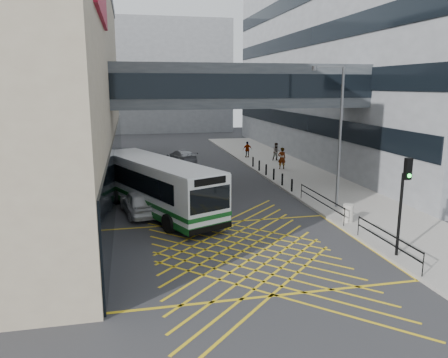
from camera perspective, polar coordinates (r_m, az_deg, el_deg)
ground at (r=20.56m, az=2.41°, el=-9.41°), size 120.00×120.00×0.00m
building_right at (r=51.44m, az=22.59°, el=13.95°), size 24.09×44.00×20.00m
building_far at (r=78.56m, az=-10.45°, el=12.97°), size 28.00×16.00×18.00m
skybridge at (r=31.50m, az=2.28°, el=12.03°), size 20.00×4.10×3.00m
pavement at (r=37.02m, az=10.04°, el=0.29°), size 6.00×54.00×0.16m
box_junction at (r=20.56m, az=2.41°, el=-9.40°), size 12.00×9.00×0.01m
bus at (r=26.53m, az=-8.90°, el=-0.70°), size 7.05×11.54×3.21m
car_white at (r=26.44m, az=-11.03°, el=-2.97°), size 2.84×5.08×1.52m
car_dark at (r=32.82m, az=-4.67°, el=0.09°), size 3.54×4.99×1.46m
car_silver at (r=43.60m, az=-5.55°, el=3.02°), size 3.06×4.85×1.40m
traffic_light at (r=20.22m, az=22.42°, el=-1.70°), size 0.33×0.52×4.41m
street_lamp at (r=27.22m, az=14.57°, el=6.39°), size 1.90×0.84×8.51m
litter_bin at (r=25.07m, az=15.90°, el=-4.31°), size 0.57×0.57×0.98m
kerb_railings at (r=24.02m, az=15.70°, el=-4.45°), size 0.05×12.54×1.00m
bollards at (r=35.97m, az=6.01°, el=0.93°), size 0.14×10.14×0.90m
pedestrian_a at (r=39.65m, az=7.56°, el=2.70°), size 0.82×0.61×1.95m
pedestrian_b at (r=44.10m, az=6.88°, el=3.54°), size 0.87×0.52×1.77m
pedestrian_c at (r=45.79m, az=3.07°, el=3.86°), size 0.99×0.50×1.67m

